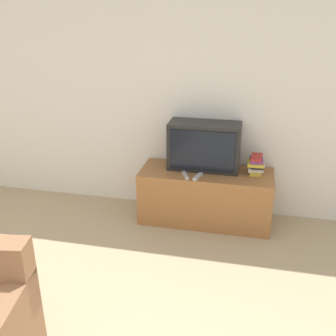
# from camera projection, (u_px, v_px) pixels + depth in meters

# --- Properties ---
(wall_back) EXTENTS (9.00, 0.06, 2.60)m
(wall_back) POSITION_uv_depth(u_px,v_px,m) (167.00, 92.00, 4.14)
(wall_back) COLOR white
(wall_back) RESTS_ON ground_plane
(tv_stand) EXTENTS (1.36, 0.52, 0.56)m
(tv_stand) POSITION_uv_depth(u_px,v_px,m) (205.00, 196.00, 4.15)
(tv_stand) COLOR #9E6638
(tv_stand) RESTS_ON ground_plane
(television) EXTENTS (0.73, 0.33, 0.49)m
(television) POSITION_uv_depth(u_px,v_px,m) (204.00, 146.00, 4.05)
(television) COLOR black
(television) RESTS_ON tv_stand
(book_stack) EXTENTS (0.18, 0.23, 0.19)m
(book_stack) POSITION_uv_depth(u_px,v_px,m) (256.00, 165.00, 3.96)
(book_stack) COLOR gold
(book_stack) RESTS_ON tv_stand
(remote_on_stand) EXTENTS (0.08, 0.18, 0.02)m
(remote_on_stand) POSITION_uv_depth(u_px,v_px,m) (198.00, 177.00, 3.90)
(remote_on_stand) COLOR #B7B7B7
(remote_on_stand) RESTS_ON tv_stand
(remote_secondary) EXTENTS (0.10, 0.18, 0.02)m
(remote_secondary) POSITION_uv_depth(u_px,v_px,m) (185.00, 175.00, 3.93)
(remote_secondary) COLOR #B7B7B7
(remote_secondary) RESTS_ON tv_stand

